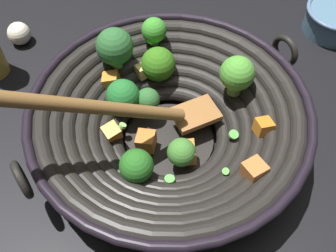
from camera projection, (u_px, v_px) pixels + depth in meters
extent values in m
plane|color=black|center=(169.00, 142.00, 0.62)|extent=(4.00, 4.00, 0.00)
cylinder|color=black|center=(169.00, 140.00, 0.62)|extent=(0.14, 0.14, 0.01)
torus|color=black|center=(169.00, 135.00, 0.60)|extent=(0.20, 0.20, 0.03)
torus|color=black|center=(169.00, 131.00, 0.60)|extent=(0.23, 0.23, 0.03)
torus|color=black|center=(169.00, 128.00, 0.59)|extent=(0.27, 0.27, 0.03)
torus|color=black|center=(170.00, 124.00, 0.58)|extent=(0.30, 0.30, 0.03)
torus|color=black|center=(170.00, 120.00, 0.57)|extent=(0.33, 0.33, 0.03)
torus|color=black|center=(170.00, 116.00, 0.56)|extent=(0.36, 0.36, 0.03)
torus|color=black|center=(170.00, 112.00, 0.56)|extent=(0.40, 0.40, 0.03)
torus|color=black|center=(170.00, 107.00, 0.55)|extent=(0.42, 0.42, 0.01)
torus|color=black|center=(22.00, 180.00, 0.48)|extent=(0.05, 0.01, 0.05)
torus|color=black|center=(285.00, 51.00, 0.61)|extent=(0.05, 0.01, 0.05)
cylinder|color=#83B552|center=(117.00, 62.00, 0.62)|extent=(0.02, 0.02, 0.02)
sphere|color=#285F2D|center=(115.00, 46.00, 0.60)|extent=(0.06, 0.06, 0.06)
cylinder|color=#7EC153|center=(154.00, 41.00, 0.64)|extent=(0.02, 0.02, 0.01)
sphere|color=#368B28|center=(154.00, 30.00, 0.62)|extent=(0.04, 0.04, 0.04)
cylinder|color=#8AC351|center=(159.00, 77.00, 0.65)|extent=(0.03, 0.03, 0.02)
sphere|color=#316C17|center=(158.00, 64.00, 0.63)|extent=(0.06, 0.06, 0.06)
cylinder|color=#5F8D3E|center=(234.00, 88.00, 0.60)|extent=(0.03, 0.02, 0.02)
sphere|color=#4A9532|center=(237.00, 73.00, 0.58)|extent=(0.05, 0.05, 0.05)
cylinder|color=#68A536|center=(125.00, 108.00, 0.62)|extent=(0.03, 0.03, 0.02)
sphere|color=#1F682A|center=(123.00, 96.00, 0.59)|extent=(0.05, 0.05, 0.05)
cylinder|color=#70A640|center=(138.00, 175.00, 0.55)|extent=(0.02, 0.02, 0.02)
sphere|color=#23601D|center=(136.00, 166.00, 0.53)|extent=(0.05, 0.05, 0.05)
cylinder|color=#82AE4A|center=(181.00, 161.00, 0.57)|extent=(0.02, 0.02, 0.01)
sphere|color=#3C772C|center=(181.00, 152.00, 0.55)|extent=(0.04, 0.04, 0.04)
cylinder|color=#7EBB4A|center=(149.00, 109.00, 0.62)|extent=(0.02, 0.02, 0.02)
sphere|color=#2C602C|center=(148.00, 100.00, 0.60)|extent=(0.04, 0.04, 0.04)
cube|color=#C96C29|center=(146.00, 142.00, 0.58)|extent=(0.04, 0.04, 0.03)
cube|color=#C86F1F|center=(263.00, 127.00, 0.55)|extent=(0.03, 0.03, 0.03)
cube|color=#C47C2A|center=(111.00, 81.00, 0.62)|extent=(0.04, 0.04, 0.03)
cube|color=#EABF6E|center=(143.00, 71.00, 0.64)|extent=(0.02, 0.02, 0.02)
cube|color=#C46723|center=(183.00, 154.00, 0.56)|extent=(0.04, 0.04, 0.03)
cube|color=#BF7B25|center=(112.00, 132.00, 0.58)|extent=(0.03, 0.03, 0.03)
cube|color=#BD6A32|center=(254.00, 171.00, 0.51)|extent=(0.03, 0.03, 0.03)
cylinder|color=#6BC651|center=(226.00, 171.00, 0.52)|extent=(0.01, 0.01, 0.01)
cylinder|color=#56B247|center=(233.00, 135.00, 0.57)|extent=(0.02, 0.02, 0.01)
cylinder|color=#56B247|center=(170.00, 179.00, 0.54)|extent=(0.02, 0.02, 0.01)
cylinder|color=#56B247|center=(104.00, 112.00, 0.57)|extent=(0.02, 0.02, 0.01)
cylinder|color=#56B247|center=(150.00, 41.00, 0.63)|extent=(0.02, 0.01, 0.01)
cylinder|color=#99D166|center=(113.00, 76.00, 0.62)|extent=(0.02, 0.01, 0.01)
cylinder|color=#99D166|center=(122.00, 126.00, 0.59)|extent=(0.01, 0.01, 0.01)
cube|color=brown|center=(196.00, 115.00, 0.59)|extent=(0.05, 0.07, 0.01)
cylinder|color=brown|center=(95.00, 105.00, 0.47)|extent=(0.03, 0.25, 0.18)
cylinder|color=slate|center=(335.00, 20.00, 0.76)|extent=(0.12, 0.12, 0.05)
cylinder|color=#56B247|center=(336.00, 12.00, 0.77)|extent=(0.01, 0.01, 0.01)
cylinder|color=#6BC651|center=(336.00, 17.00, 0.76)|extent=(0.02, 0.02, 0.01)
sphere|color=silver|center=(19.00, 33.00, 0.74)|extent=(0.04, 0.04, 0.04)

